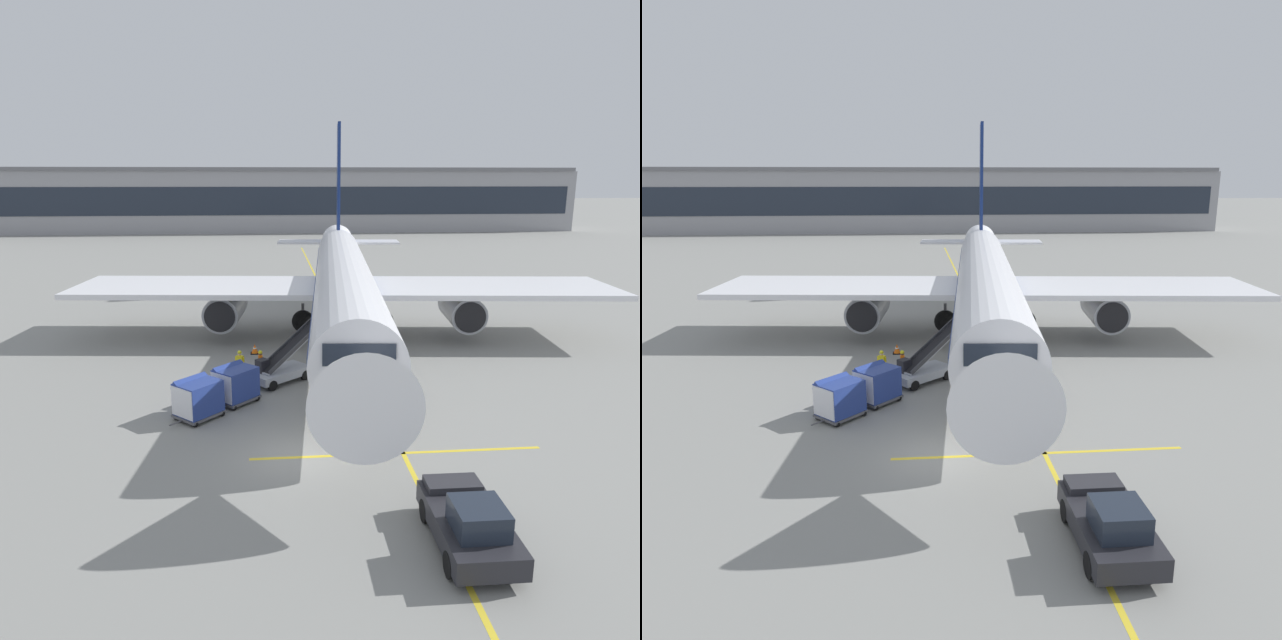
{
  "view_description": "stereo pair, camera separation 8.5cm",
  "coord_description": "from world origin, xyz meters",
  "views": [
    {
      "loc": [
        -0.94,
        -21.48,
        10.9
      ],
      "look_at": [
        1.8,
        9.55,
        3.3
      ],
      "focal_mm": 32.68,
      "sensor_mm": 36.0,
      "label": 1
    },
    {
      "loc": [
        -0.86,
        -21.49,
        10.9
      ],
      "look_at": [
        1.8,
        9.55,
        3.3
      ],
      "focal_mm": 32.68,
      "sensor_mm": 36.0,
      "label": 2
    }
  ],
  "objects": [
    {
      "name": "ground_crew_by_carts",
      "position": [
        -2.71,
        6.08,
        1.0
      ],
      "size": [
        0.35,
        0.55,
        1.74
      ],
      "color": "black",
      "rests_on": "ground"
    },
    {
      "name": "parked_airplane",
      "position": [
        4.2,
        18.12,
        3.97
      ],
      "size": [
        37.68,
        47.56,
        16.07
      ],
      "color": "white",
      "rests_on": "ground"
    },
    {
      "name": "apron_guidance_line_stop_bar",
      "position": [
        4.11,
        -0.11,
        0.0
      ],
      "size": [
        12.0,
        0.2,
        0.01
      ],
      "color": "yellow",
      "rests_on": "ground"
    },
    {
      "name": "terminal_building",
      "position": [
        2.19,
        104.92,
        6.45
      ],
      "size": [
        121.69,
        15.57,
        13.01
      ],
      "color": "#939399",
      "rests_on": "ground"
    },
    {
      "name": "ground_plane",
      "position": [
        0.0,
        0.0,
        0.0
      ],
      "size": [
        600.0,
        600.0,
        0.0
      ],
      "primitive_type": "plane",
      "color": "gray"
    },
    {
      "name": "apron_guidance_line_lead_in",
      "position": [
        4.34,
        17.26,
        0.0
      ],
      "size": [
        0.2,
        110.0,
        0.01
      ],
      "color": "yellow",
      "rests_on": "ground"
    },
    {
      "name": "safety_cone_engine_keepout",
      "position": [
        -1.96,
        14.36,
        0.3
      ],
      "size": [
        0.54,
        0.54,
        0.62
      ],
      "color": "black",
      "rests_on": "ground"
    },
    {
      "name": "baggage_cart_second",
      "position": [
        -4.38,
        4.3,
        1.0
      ],
      "size": [
        2.54,
        2.55,
        1.91
      ],
      "color": "#515156",
      "rests_on": "ground"
    },
    {
      "name": "ground_crew_marshaller",
      "position": [
        -2.65,
        9.27,
        1.0
      ],
      "size": [
        0.52,
        0.38,
        1.74
      ],
      "color": "black",
      "rests_on": "ground"
    },
    {
      "name": "pushback_tug",
      "position": [
        4.9,
        -6.39,
        0.83
      ],
      "size": [
        2.15,
        4.41,
        1.83
      ],
      "color": "#232328",
      "rests_on": "ground"
    },
    {
      "name": "ground_crew_by_loader",
      "position": [
        -1.52,
        9.19,
        1.0
      ],
      "size": [
        0.27,
        0.57,
        1.74
      ],
      "color": "#333847",
      "rests_on": "ground"
    },
    {
      "name": "belt_loader",
      "position": [
        -0.29,
        9.07,
        0.91
      ],
      "size": [
        4.75,
        4.29,
        3.32
      ],
      "color": "#A3A8B2",
      "rests_on": "ground"
    },
    {
      "name": "baggage_cart_lead",
      "position": [
        -2.75,
        6.11,
        1.0
      ],
      "size": [
        2.54,
        2.55,
        1.91
      ],
      "color": "#515156",
      "rests_on": "ground"
    }
  ]
}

